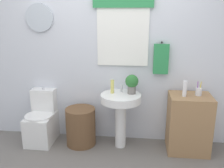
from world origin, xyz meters
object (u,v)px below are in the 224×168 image
wooden_cabinet (188,123)px  toothbrush_cup (199,91)px  lotion_bottle (185,89)px  toilet (42,122)px  laundry_hamper (81,126)px  potted_plant (132,83)px  pedestal_sink (121,107)px  soap_bottle (112,87)px

wooden_cabinet → toothbrush_cup: size_ratio=4.21×
lotion_bottle → toilet: bearing=177.9°
laundry_hamper → wooden_cabinet: wooden_cabinet is taller
laundry_hamper → toothbrush_cup: 1.66m
wooden_cabinet → lotion_bottle: bearing=-156.9°
wooden_cabinet → potted_plant: 0.93m
lotion_bottle → pedestal_sink: bearing=177.2°
toilet → laundry_hamper: bearing=-3.3°
soap_bottle → potted_plant: 0.27m
toilet → potted_plant: potted_plant is taller
toilet → pedestal_sink: (1.14, -0.03, 0.29)m
pedestal_sink → wooden_cabinet: bearing=0.0°
pedestal_sink → wooden_cabinet: (0.90, 0.00, -0.19)m
potted_plant → toothbrush_cup: bearing=-2.7°
toothbrush_cup → soap_bottle: bearing=178.5°
soap_bottle → lotion_bottle: size_ratio=0.90×
toilet → wooden_cabinet: 2.05m
wooden_cabinet → potted_plant: bearing=175.5°
lotion_bottle → toothbrush_cup: size_ratio=1.10×
wooden_cabinet → potted_plant: (-0.76, 0.06, 0.52)m
pedestal_sink → lotion_bottle: (0.81, -0.04, 0.30)m
laundry_hamper → potted_plant: potted_plant is taller
toilet → soap_bottle: (1.02, 0.02, 0.56)m
toilet → toothbrush_cup: toothbrush_cup is taller
potted_plant → toothbrush_cup: 0.86m
toilet → wooden_cabinet: (2.04, -0.03, 0.10)m
pedestal_sink → potted_plant: size_ratio=2.93×
soap_bottle → lotion_bottle: lotion_bottle is taller
toilet → potted_plant: bearing=1.2°
laundry_hamper → lotion_bottle: bearing=-1.7°
pedestal_sink → potted_plant: bearing=23.2°
toilet → soap_bottle: size_ratio=4.19×
toilet → pedestal_sink: toilet is taller
pedestal_sink → potted_plant: potted_plant is taller
wooden_cabinet → lotion_bottle: 0.50m
laundry_hamper → soap_bottle: 0.73m
laundry_hamper → soap_bottle: size_ratio=2.92×
potted_plant → pedestal_sink: bearing=-156.8°
lotion_bottle → toothbrush_cup: (0.19, 0.06, -0.05)m
pedestal_sink → soap_bottle: (-0.12, 0.05, 0.27)m
wooden_cabinet → soap_bottle: soap_bottle is taller
wooden_cabinet → potted_plant: potted_plant is taller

